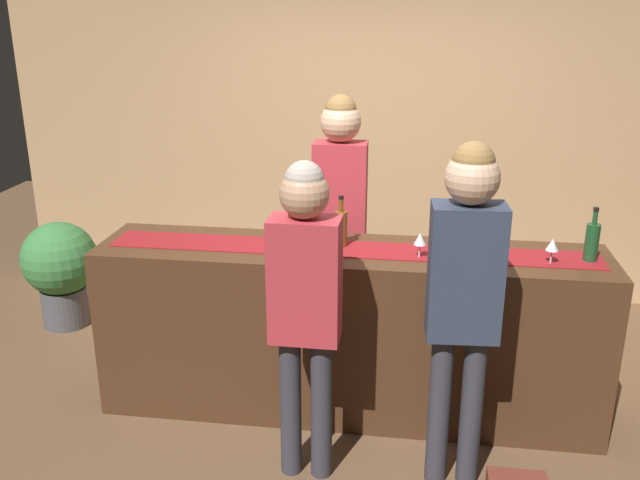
{
  "coord_description": "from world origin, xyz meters",
  "views": [
    {
      "loc": [
        0.35,
        -3.67,
        2.35
      ],
      "look_at": [
        -0.17,
        0.0,
        1.07
      ],
      "focal_mm": 38.74,
      "sensor_mm": 36.0,
      "label": 1
    }
  ],
  "objects_px": {
    "customer_browsing": "(305,292)",
    "customer_sipping": "(465,282)",
    "wine_bottle_amber": "(341,228)",
    "wine_bottle_green": "(592,242)",
    "wine_glass_mid_counter": "(420,240)",
    "potted_plant_tall": "(60,267)",
    "wine_glass_near_customer": "(552,246)",
    "bartender": "(340,200)"
  },
  "relations": [
    {
      "from": "wine_bottle_green",
      "to": "wine_glass_near_customer",
      "type": "xyz_separation_m",
      "value": [
        -0.22,
        -0.07,
        -0.01
      ]
    },
    {
      "from": "customer_sipping",
      "to": "potted_plant_tall",
      "type": "height_order",
      "value": "customer_sipping"
    },
    {
      "from": "wine_glass_near_customer",
      "to": "wine_glass_mid_counter",
      "type": "bearing_deg",
      "value": -179.73
    },
    {
      "from": "wine_bottle_amber",
      "to": "wine_glass_mid_counter",
      "type": "relative_size",
      "value": 2.1
    },
    {
      "from": "wine_glass_mid_counter",
      "to": "wine_bottle_amber",
      "type": "bearing_deg",
      "value": 164.12
    },
    {
      "from": "wine_bottle_green",
      "to": "potted_plant_tall",
      "type": "height_order",
      "value": "wine_bottle_green"
    },
    {
      "from": "wine_glass_mid_counter",
      "to": "customer_sipping",
      "type": "relative_size",
      "value": 0.08
    },
    {
      "from": "wine_glass_mid_counter",
      "to": "potted_plant_tall",
      "type": "xyz_separation_m",
      "value": [
        -2.65,
        0.92,
        -0.65
      ]
    },
    {
      "from": "wine_bottle_amber",
      "to": "customer_sipping",
      "type": "relative_size",
      "value": 0.17
    },
    {
      "from": "wine_bottle_amber",
      "to": "bartender",
      "type": "relative_size",
      "value": 0.17
    },
    {
      "from": "wine_glass_mid_counter",
      "to": "potted_plant_tall",
      "type": "bearing_deg",
      "value": 160.92
    },
    {
      "from": "wine_glass_near_customer",
      "to": "wine_glass_mid_counter",
      "type": "height_order",
      "value": "same"
    },
    {
      "from": "customer_sipping",
      "to": "customer_browsing",
      "type": "distance_m",
      "value": 0.76
    },
    {
      "from": "customer_sipping",
      "to": "customer_browsing",
      "type": "xyz_separation_m",
      "value": [
        -0.75,
        -0.04,
        -0.08
      ]
    },
    {
      "from": "customer_browsing",
      "to": "wine_bottle_amber",
      "type": "bearing_deg",
      "value": 83.22
    },
    {
      "from": "wine_glass_mid_counter",
      "to": "potted_plant_tall",
      "type": "distance_m",
      "value": 2.88
    },
    {
      "from": "wine_bottle_amber",
      "to": "customer_browsing",
      "type": "xyz_separation_m",
      "value": [
        -0.09,
        -0.7,
        -0.1
      ]
    },
    {
      "from": "potted_plant_tall",
      "to": "wine_glass_mid_counter",
      "type": "bearing_deg",
      "value": -19.08
    },
    {
      "from": "wine_glass_mid_counter",
      "to": "potted_plant_tall",
      "type": "height_order",
      "value": "wine_glass_mid_counter"
    },
    {
      "from": "wine_bottle_amber",
      "to": "wine_bottle_green",
      "type": "height_order",
      "value": "same"
    },
    {
      "from": "customer_browsing",
      "to": "bartender",
      "type": "bearing_deg",
      "value": 89.49
    },
    {
      "from": "wine_bottle_amber",
      "to": "customer_browsing",
      "type": "distance_m",
      "value": 0.72
    },
    {
      "from": "wine_glass_mid_counter",
      "to": "bartender",
      "type": "relative_size",
      "value": 0.08
    },
    {
      "from": "wine_bottle_green",
      "to": "potted_plant_tall",
      "type": "bearing_deg",
      "value": 166.75
    },
    {
      "from": "wine_glass_near_customer",
      "to": "bartender",
      "type": "height_order",
      "value": "bartender"
    },
    {
      "from": "customer_browsing",
      "to": "customer_sipping",
      "type": "bearing_deg",
      "value": 3.89
    },
    {
      "from": "bartender",
      "to": "customer_browsing",
      "type": "xyz_separation_m",
      "value": [
        -0.03,
        -1.24,
        -0.11
      ]
    },
    {
      "from": "customer_browsing",
      "to": "wine_bottle_green",
      "type": "bearing_deg",
      "value": 24.92
    },
    {
      "from": "customer_browsing",
      "to": "potted_plant_tall",
      "type": "height_order",
      "value": "customer_browsing"
    },
    {
      "from": "wine_bottle_green",
      "to": "customer_sipping",
      "type": "height_order",
      "value": "customer_sipping"
    },
    {
      "from": "wine_glass_mid_counter",
      "to": "customer_browsing",
      "type": "xyz_separation_m",
      "value": [
        -0.54,
        -0.58,
        -0.09
      ]
    },
    {
      "from": "potted_plant_tall",
      "to": "customer_browsing",
      "type": "bearing_deg",
      "value": -35.32
    },
    {
      "from": "wine_bottle_amber",
      "to": "wine_bottle_green",
      "type": "relative_size",
      "value": 1.0
    },
    {
      "from": "wine_bottle_amber",
      "to": "customer_browsing",
      "type": "relative_size",
      "value": 0.18
    },
    {
      "from": "wine_glass_near_customer",
      "to": "wine_glass_mid_counter",
      "type": "distance_m",
      "value": 0.7
    },
    {
      "from": "wine_glass_near_customer",
      "to": "customer_browsing",
      "type": "xyz_separation_m",
      "value": [
        -1.24,
        -0.58,
        -0.09
      ]
    },
    {
      "from": "wine_bottle_amber",
      "to": "wine_glass_near_customer",
      "type": "height_order",
      "value": "wine_bottle_amber"
    },
    {
      "from": "customer_browsing",
      "to": "potted_plant_tall",
      "type": "xyz_separation_m",
      "value": [
        -2.11,
        1.49,
        -0.56
      ]
    },
    {
      "from": "customer_browsing",
      "to": "wine_glass_near_customer",
      "type": "bearing_deg",
      "value": 25.84
    },
    {
      "from": "wine_bottle_green",
      "to": "customer_sipping",
      "type": "distance_m",
      "value": 0.93
    },
    {
      "from": "potted_plant_tall",
      "to": "wine_glass_near_customer",
      "type": "bearing_deg",
      "value": -15.26
    },
    {
      "from": "wine_glass_mid_counter",
      "to": "wine_bottle_green",
      "type": "bearing_deg",
      "value": 4.81
    }
  ]
}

